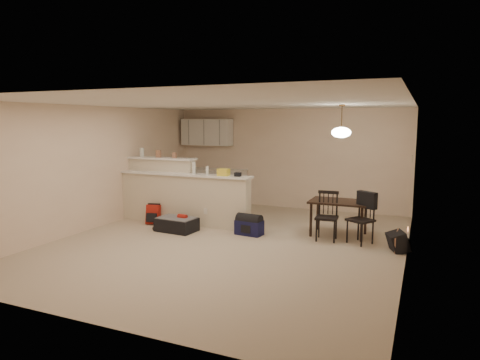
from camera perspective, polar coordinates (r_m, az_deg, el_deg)
The scene contains 21 objects.
room at distance 7.65m, azimuth -1.40°, elevation 0.79°, with size 7.00×7.02×2.50m.
breakfast_bar at distance 9.42m, azimuth -8.61°, elevation -1.90°, with size 3.08×0.58×1.39m.
upper_cabinets at distance 11.54m, azimuth -4.43°, elevation 6.37°, with size 1.40×0.34×0.70m, color white.
kitchen_counter at distance 11.47m, azimuth -3.77°, elevation -0.91°, with size 1.80×0.60×0.90m, color white.
thermostat at distance 8.47m, azimuth 22.00°, elevation 2.61°, with size 0.02×0.12×0.12m, color beige.
jar at distance 9.97m, azimuth -12.94°, elevation 3.62°, with size 0.10×0.10×0.20m, color silver.
cereal_box at distance 9.71m, azimuth -10.82°, elevation 3.45°, with size 0.10×0.07×0.16m, color #A57255.
small_box at distance 9.49m, azimuth -8.73°, elevation 3.28°, with size 0.08×0.06×0.12m, color #A57255.
bottle_a at distance 9.01m, azimuth -6.16°, elevation 1.62°, with size 0.07×0.07×0.26m, color silver.
bottle_b at distance 8.86m, azimuth -4.39°, elevation 1.28°, with size 0.06×0.06×0.18m, color silver.
bag_lump at distance 8.70m, azimuth -2.21°, elevation 1.04°, with size 0.22×0.18×0.14m, color #A57255.
pouch at distance 8.57m, azimuth -0.30°, elevation 0.75°, with size 0.12×0.10×0.08m, color #A57255.
dining_table at distance 8.42m, azimuth 13.05°, elevation -3.26°, with size 1.09×0.73×0.68m.
pendant_lamp at distance 8.27m, azimuth 13.35°, elevation 6.25°, with size 0.36×0.36×0.62m.
dining_chair_near at distance 8.05m, azimuth 11.49°, elevation -4.77°, with size 0.40×0.38×0.91m, color black, non-canonical shape.
dining_chair_far at distance 7.99m, azimuth 15.76°, elevation -4.97°, with size 0.40×0.38×0.91m, color black, non-canonical shape.
suitcase at distance 8.71m, azimuth -8.43°, elevation -5.90°, with size 0.78×0.50×0.26m, color black.
red_backpack at distance 9.38m, azimuth -11.49°, elevation -4.52°, with size 0.28×0.17×0.41m, color #A81C13.
navy_duffel at distance 8.35m, azimuth 1.24°, elevation -6.36°, with size 0.52×0.28×0.28m, color #13143D.
black_daypack at distance 7.77m, azimuth 20.30°, elevation -7.76°, with size 0.37×0.26×0.33m, color black.
cardboard_sheet at distance 7.77m, azimuth 20.14°, elevation -7.77°, with size 0.42×0.02×0.32m, color #A57255.
Camera 1 is at (3.19, -6.89, 2.18)m, focal length 32.00 mm.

